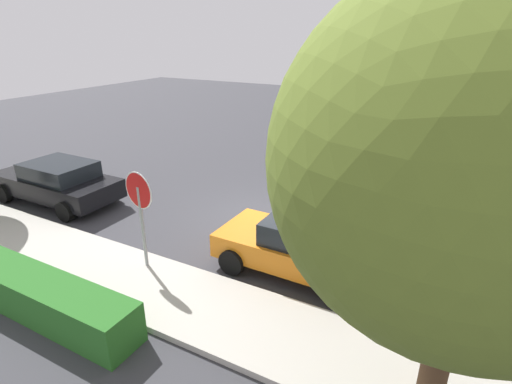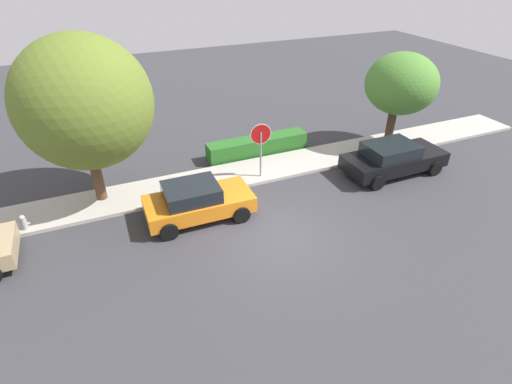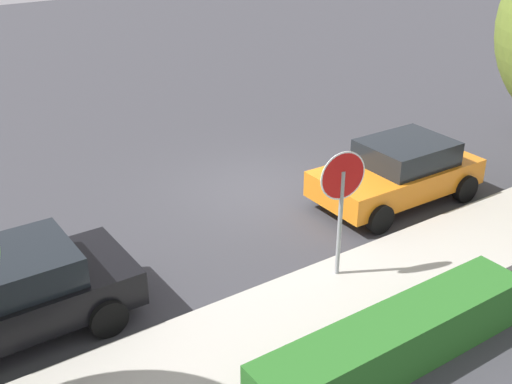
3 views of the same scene
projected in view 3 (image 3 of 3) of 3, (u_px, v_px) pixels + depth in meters
The scene contains 5 objects.
ground_plane at pixel (261, 189), 15.38m from camera, with size 60.00×60.00×0.00m, color #38383D.
sidewalk_curb at pixel (401, 273), 11.94m from camera, with size 32.00×2.14×0.14m, color #B2ADA3.
stop_sign at pixel (342, 193), 11.09m from camera, with size 0.88×0.14×2.55m.
parked_car_orange at pixel (399, 171), 14.52m from camera, with size 3.93×2.06×1.42m.
front_yard_hedge at pixel (395, 342), 9.59m from camera, with size 4.94×0.90×0.86m.
Camera 3 is at (7.93, 11.40, 6.61)m, focal length 45.00 mm.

